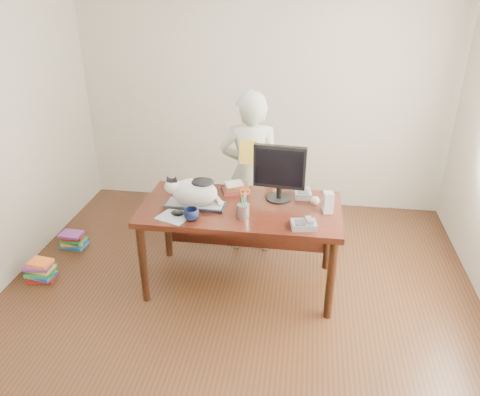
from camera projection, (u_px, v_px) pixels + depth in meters
name	position (u px, v px, depth m)	size (l,w,h in m)	color
room	(227.00, 165.00, 2.97)	(4.50, 4.50, 4.50)	black
desk	(242.00, 218.00, 3.90)	(1.60, 0.80, 0.75)	black
keyboard	(195.00, 205.00, 3.76)	(0.49, 0.20, 0.03)	black
cat	(193.00, 191.00, 3.71)	(0.47, 0.24, 0.27)	silver
monitor	(280.00, 170.00, 3.75)	(0.42, 0.23, 0.48)	black
pen_cup	(243.00, 209.00, 3.57)	(0.11, 0.11, 0.24)	gray
mousepad	(175.00, 216.00, 3.61)	(0.29, 0.28, 0.01)	#ABAFB7
mouse	(178.00, 213.00, 3.62)	(0.12, 0.10, 0.04)	black
coffee_mug	(191.00, 214.00, 3.55)	(0.11, 0.11, 0.09)	black
phone	(304.00, 224.00, 3.45)	(0.20, 0.18, 0.08)	slate
speaker	(328.00, 202.00, 3.64)	(0.09, 0.10, 0.17)	#A0A0A3
baseball	(315.00, 201.00, 3.78)	(0.07, 0.07, 0.07)	#EDE6CD
book_stack	(236.00, 188.00, 4.00)	(0.27, 0.23, 0.08)	#4C1A14
calculator	(303.00, 193.00, 3.93)	(0.15, 0.19, 0.05)	slate
person	(250.00, 174.00, 4.30)	(0.57, 0.37, 1.55)	white
held_book	(248.00, 152.00, 4.03)	(0.15, 0.10, 0.20)	gold
book_pile_a	(41.00, 270.00, 4.11)	(0.27, 0.22, 0.18)	#A71917
book_pile_b	(73.00, 240.00, 4.60)	(0.26, 0.20, 0.15)	#185895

